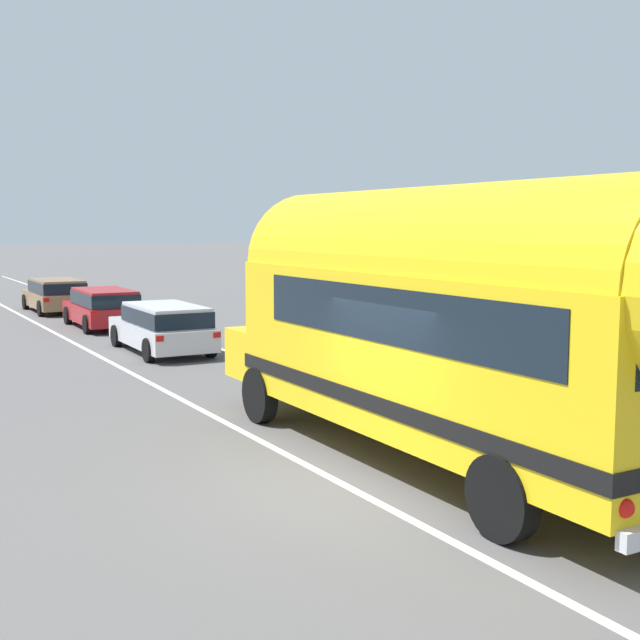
{
  "coord_description": "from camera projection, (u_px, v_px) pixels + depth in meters",
  "views": [
    {
      "loc": [
        -5.7,
        -9.1,
        3.55
      ],
      "look_at": [
        1.94,
        4.26,
        1.77
      ],
      "focal_mm": 45.87,
      "sensor_mm": 36.0,
      "label": 1
    }
  ],
  "objects": [
    {
      "name": "car_second",
      "position": [
        103.0,
        305.0,
        28.31
      ],
      "size": [
        1.97,
        4.51,
        1.37
      ],
      "color": "#A5191E",
      "rests_on": "ground"
    },
    {
      "name": "lane_markings",
      "position": [
        167.0,
        357.0,
        22.18
      ],
      "size": [
        3.54,
        80.0,
        0.01
      ],
      "color": "silver",
      "rests_on": "ground"
    },
    {
      "name": "ground_plane",
      "position": [
        352.0,
        489.0,
        11.06
      ],
      "size": [
        300.0,
        300.0,
        0.0
      ],
      "primitive_type": "plane",
      "color": "#565454"
    },
    {
      "name": "painted_bus",
      "position": [
        459.0,
        314.0,
        11.53
      ],
      "size": [
        2.66,
        10.97,
        4.12
      ],
      "color": "yellow",
      "rests_on": "ground"
    },
    {
      "name": "car_lead",
      "position": [
        164.0,
        325.0,
        22.82
      ],
      "size": [
        1.97,
        4.67,
        1.37
      ],
      "color": "silver",
      "rests_on": "ground"
    },
    {
      "name": "car_third",
      "position": [
        56.0,
        293.0,
        33.55
      ],
      "size": [
        1.97,
        4.65,
        1.37
      ],
      "color": "olive",
      "rests_on": "ground"
    }
  ]
}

